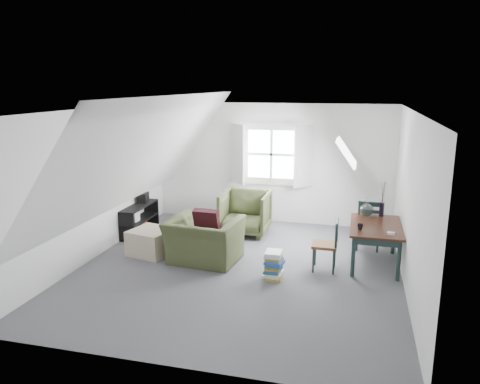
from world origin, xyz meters
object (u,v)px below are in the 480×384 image
(dining_chair_near, at_px, (327,244))
(dining_table, at_px, (376,230))
(media_shelf, at_px, (137,221))
(ottoman, at_px, (151,242))
(dining_chair_far, at_px, (368,223))
(armchair_far, at_px, (245,233))
(magazine_stack, at_px, (274,265))
(armchair_near, at_px, (205,261))

(dining_chair_near, bearing_deg, dining_table, 100.62)
(dining_table, bearing_deg, media_shelf, 171.29)
(dining_chair_near, bearing_deg, ottoman, -109.45)
(dining_chair_far, relative_size, dining_chair_near, 1.12)
(dining_table, bearing_deg, dining_chair_far, 95.76)
(armchair_far, xyz_separation_m, dining_table, (2.42, -1.06, 0.58))
(dining_chair_near, distance_m, media_shelf, 3.84)
(armchair_far, xyz_separation_m, dining_chair_near, (1.68, -1.49, 0.43))
(dining_chair_far, bearing_deg, media_shelf, 21.14)
(dining_chair_near, height_order, magazine_stack, dining_chair_near)
(media_shelf, distance_m, magazine_stack, 3.33)
(armchair_near, distance_m, magazine_stack, 1.32)
(armchair_near, bearing_deg, dining_chair_near, -170.80)
(media_shelf, xyz_separation_m, magazine_stack, (2.98, -1.48, -0.05))
(armchair_near, xyz_separation_m, dining_chair_far, (2.62, 1.29, 0.48))
(magazine_stack, bearing_deg, dining_table, 33.13)
(armchair_far, height_order, dining_table, dining_table)
(media_shelf, bearing_deg, armchair_far, 10.27)
(dining_chair_far, bearing_deg, armchair_far, 10.18)
(armchair_far, height_order, magazine_stack, magazine_stack)
(armchair_far, distance_m, dining_table, 2.71)
(ottoman, height_order, dining_table, dining_table)
(dining_table, xyz_separation_m, media_shelf, (-4.46, 0.51, -0.32))
(dining_chair_near, distance_m, magazine_stack, 0.94)
(armchair_far, bearing_deg, ottoman, -131.48)
(armchair_far, relative_size, dining_table, 0.69)
(dining_table, height_order, dining_chair_far, dining_chair_far)
(armchair_far, relative_size, dining_chair_far, 1.02)
(armchair_near, bearing_deg, dining_table, -162.95)
(armchair_far, distance_m, media_shelf, 2.13)
(dining_chair_far, xyz_separation_m, dining_chair_near, (-0.64, -1.15, -0.05))
(dining_table, distance_m, dining_chair_far, 0.74)
(dining_table, height_order, dining_chair_near, dining_chair_near)
(armchair_near, relative_size, dining_chair_far, 1.24)
(armchair_near, relative_size, ottoman, 1.74)
(ottoman, relative_size, magazine_stack, 1.54)
(dining_chair_far, height_order, dining_chair_near, dining_chair_far)
(armchair_near, bearing_deg, ottoman, -1.90)
(ottoman, bearing_deg, magazine_stack, -13.22)
(dining_table, distance_m, magazine_stack, 1.81)
(media_shelf, height_order, magazine_stack, media_shelf)
(media_shelf, bearing_deg, dining_chair_far, -1.91)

